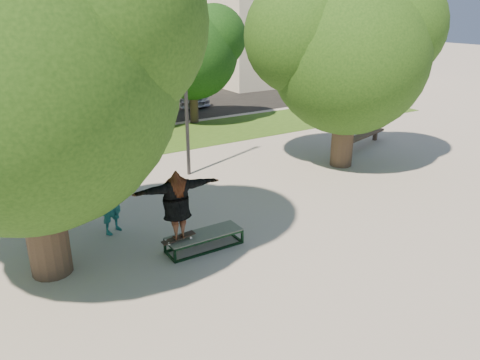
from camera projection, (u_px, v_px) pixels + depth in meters
ground at (244, 241)px, 11.29m from camera, size 120.00×120.00×0.00m
grass_strip at (141, 143)px, 19.31m from camera, size 30.00×4.00×0.02m
asphalt_strip at (76, 116)px, 23.97m from camera, size 40.00×8.00×0.01m
tree_left at (12, 59)px, 8.46m from camera, size 6.96×5.95×7.12m
tree_right at (346, 46)px, 15.24m from camera, size 6.24×5.33×6.51m
bg_tree_mid at (61, 40)px, 18.92m from camera, size 5.76×4.92×6.24m
bg_tree_right at (190, 48)px, 21.44m from camera, size 5.04×4.31×5.43m
lamppost at (185, 80)px, 14.64m from camera, size 0.25×0.15×6.11m
side_building at (287, 23)px, 36.28m from camera, size 15.00×10.00×8.00m
grind_box at (204, 241)px, 10.91m from camera, size 1.80×0.60×0.38m
skater_rig at (177, 205)px, 10.22m from camera, size 2.00×0.69×1.68m
bystander at (111, 200)px, 11.45m from camera, size 0.76×0.68×1.75m
bench at (363, 136)px, 18.84m from camera, size 2.91×1.18×0.45m
car_dark at (61, 103)px, 23.85m from camera, size 1.46×3.96×1.30m
car_grey at (77, 111)px, 21.75m from camera, size 3.30×5.60×1.46m
car_silver_b at (180, 91)px, 26.90m from camera, size 1.93×4.65×1.34m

